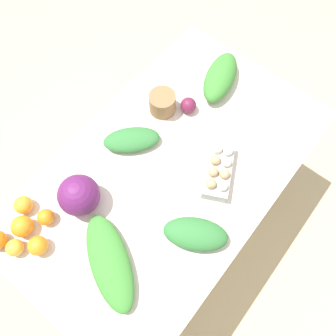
{
  "coord_description": "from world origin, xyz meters",
  "views": [
    {
      "loc": [
        -0.42,
        -0.35,
        2.01
      ],
      "look_at": [
        0.0,
        0.0,
        0.77
      ],
      "focal_mm": 35.0,
      "sensor_mm": 36.0,
      "label": 1
    }
  ],
  "objects_px": {
    "greens_bunch_scallion": "(196,234)",
    "greens_bunch_beet_tops": "(110,262)",
    "orange_3": "(38,246)",
    "beet_root": "(188,105)",
    "orange_0": "(22,226)",
    "paper_bag": "(162,103)",
    "orange_4": "(23,205)",
    "greens_bunch_kale": "(131,140)",
    "cabbage_purple": "(79,195)",
    "greens_bunch_dandelion": "(220,77)",
    "orange_5": "(15,248)",
    "orange_1": "(46,217)",
    "egg_carton": "(219,170)"
  },
  "relations": [
    {
      "from": "cabbage_purple",
      "to": "greens_bunch_scallion",
      "type": "bearing_deg",
      "value": -68.3
    },
    {
      "from": "greens_bunch_scallion",
      "to": "beet_root",
      "type": "bearing_deg",
      "value": 40.38
    },
    {
      "from": "orange_4",
      "to": "orange_5",
      "type": "height_order",
      "value": "orange_4"
    },
    {
      "from": "orange_1",
      "to": "orange_4",
      "type": "height_order",
      "value": "orange_4"
    },
    {
      "from": "orange_1",
      "to": "greens_bunch_dandelion",
      "type": "bearing_deg",
      "value": -8.05
    },
    {
      "from": "orange_4",
      "to": "orange_5",
      "type": "bearing_deg",
      "value": -142.33
    },
    {
      "from": "paper_bag",
      "to": "greens_bunch_kale",
      "type": "bearing_deg",
      "value": -177.42
    },
    {
      "from": "orange_0",
      "to": "egg_carton",
      "type": "bearing_deg",
      "value": -33.76
    },
    {
      "from": "egg_carton",
      "to": "greens_bunch_dandelion",
      "type": "distance_m",
      "value": 0.47
    },
    {
      "from": "greens_bunch_scallion",
      "to": "egg_carton",
      "type": "bearing_deg",
      "value": 17.67
    },
    {
      "from": "greens_bunch_kale",
      "to": "paper_bag",
      "type": "bearing_deg",
      "value": 2.58
    },
    {
      "from": "beet_root",
      "to": "orange_3",
      "type": "distance_m",
      "value": 0.85
    },
    {
      "from": "cabbage_purple",
      "to": "egg_carton",
      "type": "xyz_separation_m",
      "value": [
        0.44,
        -0.35,
        -0.04
      ]
    },
    {
      "from": "orange_3",
      "to": "cabbage_purple",
      "type": "bearing_deg",
      "value": 1.05
    },
    {
      "from": "orange_3",
      "to": "orange_5",
      "type": "height_order",
      "value": "orange_3"
    },
    {
      "from": "greens_bunch_beet_tops",
      "to": "orange_3",
      "type": "distance_m",
      "value": 0.28
    },
    {
      "from": "greens_bunch_kale",
      "to": "orange_0",
      "type": "distance_m",
      "value": 0.55
    },
    {
      "from": "beet_root",
      "to": "orange_3",
      "type": "bearing_deg",
      "value": 176.49
    },
    {
      "from": "orange_0",
      "to": "orange_1",
      "type": "bearing_deg",
      "value": -25.62
    },
    {
      "from": "orange_4",
      "to": "greens_bunch_kale",
      "type": "bearing_deg",
      "value": -15.42
    },
    {
      "from": "greens_bunch_kale",
      "to": "orange_4",
      "type": "relative_size",
      "value": 3.35
    },
    {
      "from": "orange_3",
      "to": "greens_bunch_dandelion",
      "type": "bearing_deg",
      "value": -4.08
    },
    {
      "from": "greens_bunch_dandelion",
      "to": "orange_1",
      "type": "height_order",
      "value": "greens_bunch_dandelion"
    },
    {
      "from": "greens_bunch_scallion",
      "to": "orange_0",
      "type": "xyz_separation_m",
      "value": [
        -0.39,
        0.53,
        0.0
      ]
    },
    {
      "from": "orange_4",
      "to": "egg_carton",
      "type": "bearing_deg",
      "value": -40.04
    },
    {
      "from": "greens_bunch_beet_tops",
      "to": "orange_0",
      "type": "distance_m",
      "value": 0.36
    },
    {
      "from": "cabbage_purple",
      "to": "beet_root",
      "type": "height_order",
      "value": "cabbage_purple"
    },
    {
      "from": "paper_bag",
      "to": "orange_1",
      "type": "distance_m",
      "value": 0.69
    },
    {
      "from": "greens_bunch_dandelion",
      "to": "beet_root",
      "type": "bearing_deg",
      "value": 173.64
    },
    {
      "from": "orange_1",
      "to": "cabbage_purple",
      "type": "bearing_deg",
      "value": -22.1
    },
    {
      "from": "greens_bunch_dandelion",
      "to": "orange_4",
      "type": "distance_m",
      "value": 1.02
    },
    {
      "from": "greens_bunch_scallion",
      "to": "orange_3",
      "type": "height_order",
      "value": "greens_bunch_scallion"
    },
    {
      "from": "beet_root",
      "to": "orange_0",
      "type": "height_order",
      "value": "orange_0"
    },
    {
      "from": "paper_bag",
      "to": "orange_1",
      "type": "relative_size",
      "value": 1.84
    },
    {
      "from": "beet_root",
      "to": "orange_0",
      "type": "relative_size",
      "value": 0.87
    },
    {
      "from": "cabbage_purple",
      "to": "greens_bunch_dandelion",
      "type": "xyz_separation_m",
      "value": [
        0.83,
        -0.08,
        -0.03
      ]
    },
    {
      "from": "greens_bunch_dandelion",
      "to": "orange_1",
      "type": "xyz_separation_m",
      "value": [
        -0.97,
        0.14,
        -0.01
      ]
    },
    {
      "from": "greens_bunch_scallion",
      "to": "greens_bunch_beet_tops",
      "type": "bearing_deg",
      "value": 146.83
    },
    {
      "from": "greens_bunch_beet_tops",
      "to": "greens_bunch_scallion",
      "type": "bearing_deg",
      "value": -33.17
    },
    {
      "from": "greens_bunch_kale",
      "to": "greens_bunch_scallion",
      "type": "height_order",
      "value": "greens_bunch_scallion"
    },
    {
      "from": "egg_carton",
      "to": "greens_bunch_beet_tops",
      "type": "xyz_separation_m",
      "value": [
        -0.55,
        0.1,
        -0.01
      ]
    },
    {
      "from": "paper_bag",
      "to": "orange_3",
      "type": "relative_size",
      "value": 1.61
    },
    {
      "from": "orange_5",
      "to": "cabbage_purple",
      "type": "bearing_deg",
      "value": -11.48
    },
    {
      "from": "orange_0",
      "to": "greens_bunch_scallion",
      "type": "bearing_deg",
      "value": -53.35
    },
    {
      "from": "greens_bunch_dandelion",
      "to": "orange_0",
      "type": "bearing_deg",
      "value": 170.48
    },
    {
      "from": "paper_bag",
      "to": "beet_root",
      "type": "height_order",
      "value": "paper_bag"
    },
    {
      "from": "orange_1",
      "to": "greens_bunch_kale",
      "type": "bearing_deg",
      "value": -3.74
    },
    {
      "from": "orange_5",
      "to": "greens_bunch_scallion",
      "type": "bearing_deg",
      "value": -46.63
    },
    {
      "from": "egg_carton",
      "to": "greens_bunch_kale",
      "type": "distance_m",
      "value": 0.39
    },
    {
      "from": "egg_carton",
      "to": "greens_bunch_kale",
      "type": "relative_size",
      "value": 1.09
    }
  ]
}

